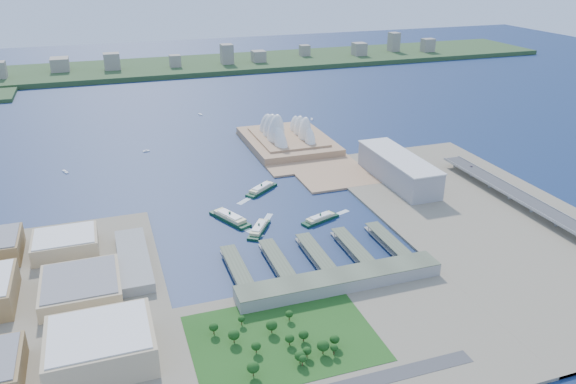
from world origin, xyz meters
name	(u,v)px	position (x,y,z in m)	size (l,w,h in m)	color
ground	(280,229)	(0.00, 0.00, 0.00)	(3000.00, 3000.00, 0.00)	#0F2047
west_land	(39,325)	(-250.00, -105.00, 1.50)	(220.00, 390.00, 3.00)	gray
south_land	(360,339)	(0.00, -210.00, 1.50)	(720.00, 180.00, 3.00)	gray
east_land	(484,216)	(240.00, -50.00, 1.50)	(240.00, 500.00, 3.00)	gray
peninsula	(293,148)	(107.50, 260.00, 1.50)	(135.00, 220.00, 3.00)	#A57E5A
far_shore	(165,67)	(0.00, 980.00, 6.00)	(2200.00, 260.00, 12.00)	#2D4926
opera_house	(288,127)	(105.00, 280.00, 32.00)	(134.00, 180.00, 58.00)	white
toaster_building	(398,169)	(195.00, 80.00, 20.50)	(45.00, 155.00, 35.00)	gray
expressway	(532,207)	(300.00, -60.00, 8.93)	(26.00, 340.00, 11.85)	gray
west_buildings	(39,288)	(-250.00, -70.00, 16.50)	(200.00, 280.00, 27.00)	olive
ferry_wharves	(316,255)	(14.00, -75.00, 4.65)	(184.00, 90.00, 9.30)	#4C5540
terminal_building	(340,281)	(15.00, -135.00, 9.00)	(200.00, 28.00, 12.00)	gray
park	(283,330)	(-60.00, -190.00, 11.00)	(150.00, 110.00, 16.00)	#194714
far_skyline	(165,56)	(0.00, 960.00, 39.50)	(1900.00, 140.00, 55.00)	gray
ferry_a	(230,216)	(-49.21, 40.60, 5.82)	(15.66, 61.51, 11.63)	#0D351F
ferry_b	(261,187)	(11.01, 113.05, 5.12)	(13.80, 54.20, 10.25)	#0D351F
ferry_c	(259,227)	(-24.25, 3.62, 4.82)	(12.97, 50.94, 9.63)	#0D351F
ferry_d	(320,217)	(51.53, 5.41, 4.69)	(12.64, 49.65, 9.39)	#0D351F
boat_a	(65,172)	(-236.77, 269.28, 1.37)	(3.56, 14.24, 2.75)	white
boat_b	(146,151)	(-117.54, 323.03, 1.41)	(3.65, 10.44, 2.82)	white
boat_c	(312,119)	(196.20, 407.72, 1.33)	(3.44, 11.80, 2.66)	white
boat_e	(200,114)	(3.79, 507.54, 1.50)	(3.90, 12.24, 3.00)	white
car_c	(471,166)	(304.00, 67.22, 15.47)	(1.73, 4.26, 1.24)	slate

